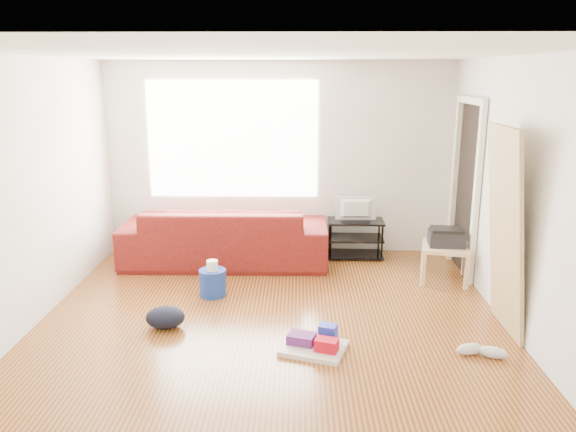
{
  "coord_description": "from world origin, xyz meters",
  "views": [
    {
      "loc": [
        0.26,
        -4.8,
        2.35
      ],
      "look_at": [
        0.15,
        0.6,
        0.96
      ],
      "focal_mm": 35.0,
      "sensor_mm": 36.0,
      "label": 1
    }
  ],
  "objects_px": {
    "sofa": "(226,262)",
    "side_table": "(445,251)",
    "bucket": "(213,295)",
    "backpack": "(166,327)",
    "cleaning_tray": "(316,343)",
    "tv_stand": "(355,238)"
  },
  "relations": [
    {
      "from": "sofa",
      "to": "side_table",
      "type": "bearing_deg",
      "value": 167.69
    },
    {
      "from": "bucket",
      "to": "backpack",
      "type": "relative_size",
      "value": 0.79
    },
    {
      "from": "sofa",
      "to": "backpack",
      "type": "relative_size",
      "value": 6.9
    },
    {
      "from": "sofa",
      "to": "backpack",
      "type": "height_order",
      "value": "sofa"
    },
    {
      "from": "bucket",
      "to": "cleaning_tray",
      "type": "xyz_separation_m",
      "value": [
        1.08,
        -1.21,
        0.06
      ]
    },
    {
      "from": "cleaning_tray",
      "to": "bucket",
      "type": "bearing_deg",
      "value": 131.68
    },
    {
      "from": "tv_stand",
      "to": "bucket",
      "type": "height_order",
      "value": "tv_stand"
    },
    {
      "from": "sofa",
      "to": "cleaning_tray",
      "type": "xyz_separation_m",
      "value": [
        1.07,
        -2.29,
        0.06
      ]
    },
    {
      "from": "tv_stand",
      "to": "backpack",
      "type": "distance_m",
      "value": 2.94
    },
    {
      "from": "bucket",
      "to": "side_table",
      "type": "bearing_deg",
      "value": 11.1
    },
    {
      "from": "side_table",
      "to": "cleaning_tray",
      "type": "distance_m",
      "value": 2.33
    },
    {
      "from": "sofa",
      "to": "backpack",
      "type": "xyz_separation_m",
      "value": [
        -0.34,
        -1.88,
        0.0
      ]
    },
    {
      "from": "sofa",
      "to": "tv_stand",
      "type": "xyz_separation_m",
      "value": [
        1.66,
        0.27,
        0.25
      ]
    },
    {
      "from": "cleaning_tray",
      "to": "backpack",
      "type": "relative_size",
      "value": 1.73
    },
    {
      "from": "sofa",
      "to": "side_table",
      "type": "height_order",
      "value": "side_table"
    },
    {
      "from": "sofa",
      "to": "side_table",
      "type": "relative_size",
      "value": 4.11
    },
    {
      "from": "side_table",
      "to": "bucket",
      "type": "height_order",
      "value": "side_table"
    },
    {
      "from": "bucket",
      "to": "tv_stand",
      "type": "bearing_deg",
      "value": 39.11
    },
    {
      "from": "sofa",
      "to": "backpack",
      "type": "distance_m",
      "value": 1.91
    },
    {
      "from": "cleaning_tray",
      "to": "side_table",
      "type": "bearing_deg",
      "value": 48.24
    },
    {
      "from": "cleaning_tray",
      "to": "sofa",
      "type": "bearing_deg",
      "value": 115.04
    },
    {
      "from": "bucket",
      "to": "cleaning_tray",
      "type": "relative_size",
      "value": 0.46
    }
  ]
}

